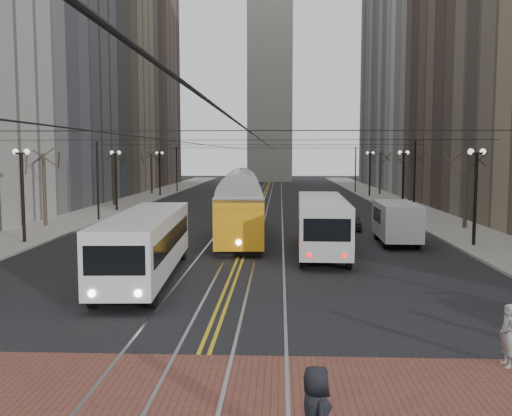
# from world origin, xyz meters

# --- Properties ---
(ground) EXTENTS (260.00, 260.00, 0.00)m
(ground) POSITION_xyz_m (0.00, 0.00, 0.00)
(ground) COLOR black
(ground) RESTS_ON ground
(sidewalk_left) EXTENTS (5.00, 140.00, 0.15)m
(sidewalk_left) POSITION_xyz_m (-15.00, 45.00, 0.07)
(sidewalk_left) COLOR gray
(sidewalk_left) RESTS_ON ground
(sidewalk_right) EXTENTS (5.00, 140.00, 0.15)m
(sidewalk_right) POSITION_xyz_m (15.00, 45.00, 0.07)
(sidewalk_right) COLOR gray
(sidewalk_right) RESTS_ON ground
(crosswalk_band) EXTENTS (25.00, 6.00, 0.01)m
(crosswalk_band) POSITION_xyz_m (0.00, -4.00, 0.01)
(crosswalk_band) COLOR brown
(crosswalk_band) RESTS_ON ground
(streetcar_rails) EXTENTS (4.80, 130.00, 0.02)m
(streetcar_rails) POSITION_xyz_m (0.00, 45.00, 0.00)
(streetcar_rails) COLOR gray
(streetcar_rails) RESTS_ON ground
(centre_lines) EXTENTS (0.42, 130.00, 0.01)m
(centre_lines) POSITION_xyz_m (0.00, 45.00, 0.01)
(centre_lines) COLOR gold
(centre_lines) RESTS_ON ground
(building_left_mid) EXTENTS (16.00, 20.00, 34.00)m
(building_left_mid) POSITION_xyz_m (-25.50, 46.00, 17.00)
(building_left_mid) COLOR slate
(building_left_mid) RESTS_ON ground
(building_left_midfar) EXTENTS (20.00, 20.00, 52.00)m
(building_left_midfar) POSITION_xyz_m (-27.50, 66.00, 26.00)
(building_left_midfar) COLOR gray
(building_left_midfar) RESTS_ON ground
(building_left_far) EXTENTS (16.00, 20.00, 40.00)m
(building_left_far) POSITION_xyz_m (-25.50, 86.00, 20.00)
(building_left_far) COLOR brown
(building_left_far) RESTS_ON ground
(building_right_mid) EXTENTS (16.00, 20.00, 34.00)m
(building_right_mid) POSITION_xyz_m (25.50, 46.00, 17.00)
(building_right_mid) COLOR brown
(building_right_mid) RESTS_ON ground
(building_right_midfar) EXTENTS (20.00, 20.00, 52.00)m
(building_right_midfar) POSITION_xyz_m (27.50, 66.00, 26.00)
(building_right_midfar) COLOR #ADA9A2
(building_right_midfar) RESTS_ON ground
(building_right_far) EXTENTS (16.00, 20.00, 40.00)m
(building_right_far) POSITION_xyz_m (25.50, 86.00, 20.00)
(building_right_far) COLOR slate
(building_right_far) RESTS_ON ground
(clock_tower) EXTENTS (12.00, 12.00, 66.00)m
(clock_tower) POSITION_xyz_m (0.00, 102.00, 35.96)
(clock_tower) COLOR #B2AFA5
(clock_tower) RESTS_ON ground
(lamp_posts) EXTENTS (27.60, 57.20, 5.60)m
(lamp_posts) POSITION_xyz_m (-0.00, 28.75, 2.80)
(lamp_posts) COLOR black
(lamp_posts) RESTS_ON ground
(street_trees) EXTENTS (31.68, 53.28, 5.60)m
(street_trees) POSITION_xyz_m (0.00, 35.25, 2.80)
(street_trees) COLOR #382D23
(street_trees) RESTS_ON ground
(trolley_wires) EXTENTS (25.96, 120.00, 6.60)m
(trolley_wires) POSITION_xyz_m (0.00, 34.83, 3.77)
(trolley_wires) COLOR black
(trolley_wires) RESTS_ON ground
(transit_bus) EXTENTS (3.09, 11.90, 2.95)m
(transit_bus) POSITION_xyz_m (-3.81, 8.40, 1.47)
(transit_bus) COLOR silver
(transit_bus) RESTS_ON ground
(streetcar) EXTENTS (3.57, 14.82, 3.46)m
(streetcar) POSITION_xyz_m (-0.50, 20.85, 1.73)
(streetcar) COLOR #FAA216
(streetcar) RESTS_ON ground
(rear_bus) EXTENTS (2.91, 11.83, 3.07)m
(rear_bus) POSITION_xyz_m (4.46, 15.88, 1.53)
(rear_bus) COLOR #BBBBBB
(rear_bus) RESTS_ON ground
(cargo_van) EXTENTS (2.39, 5.85, 2.56)m
(cargo_van) POSITION_xyz_m (9.31, 19.02, 1.28)
(cargo_van) COLOR silver
(cargo_van) RESTS_ON ground
(sedan_grey) EXTENTS (1.80, 4.13, 1.39)m
(sedan_grey) POSITION_xyz_m (7.20, 25.92, 0.69)
(sedan_grey) COLOR #3F4046
(sedan_grey) RESTS_ON ground
(pedestrian_a) EXTENTS (0.79, 1.01, 1.82)m
(pedestrian_a) POSITION_xyz_m (2.75, -6.50, 0.92)
(pedestrian_a) COLOR black
(pedestrian_a) RESTS_ON crosswalk_band
(pedestrian_b) EXTENTS (0.43, 0.63, 1.66)m
(pedestrian_b) POSITION_xyz_m (8.06, -1.50, 0.84)
(pedestrian_b) COLOR gray
(pedestrian_b) RESTS_ON crosswalk_band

